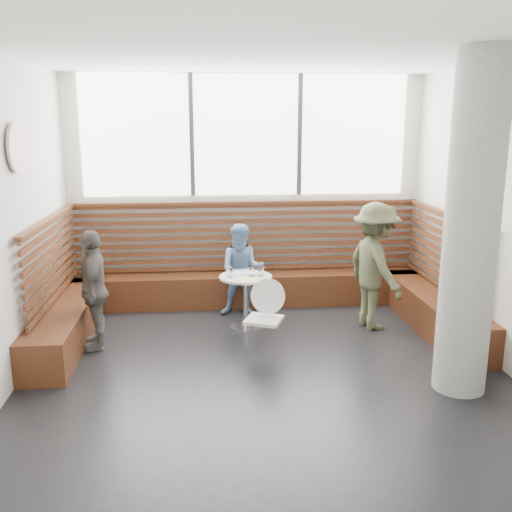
{
  "coord_description": "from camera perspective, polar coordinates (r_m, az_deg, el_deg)",
  "views": [
    {
      "loc": [
        -0.62,
        -5.57,
        2.55
      ],
      "look_at": [
        0.0,
        1.0,
        1.0
      ],
      "focal_mm": 40.0,
      "sensor_mm": 36.0,
      "label": 1
    }
  ],
  "objects": [
    {
      "name": "cafe_chair",
      "position": [
        6.41,
        0.72,
        -5.56
      ],
      "size": [
        0.4,
        0.39,
        0.84
      ],
      "rotation": [
        0.0,
        0.0,
        -0.39
      ],
      "color": "white",
      "rests_on": "ground"
    },
    {
      "name": "child_back",
      "position": [
        7.61,
        -1.38,
        -1.43
      ],
      "size": [
        0.67,
        0.55,
        1.25
      ],
      "primitive_type": "imported",
      "rotation": [
        0.0,
        0.0,
        -0.13
      ],
      "color": "#6E92C0",
      "rests_on": "ground"
    },
    {
      "name": "booth",
      "position": [
        7.67,
        -0.54,
        -3.0
      ],
      "size": [
        5.0,
        2.5,
        1.44
      ],
      "color": "#422110",
      "rests_on": "ground"
    },
    {
      "name": "menu_card",
      "position": [
        6.94,
        -0.83,
        -2.38
      ],
      "size": [
        0.23,
        0.18,
        0.0
      ],
      "primitive_type": "cube",
      "rotation": [
        0.0,
        0.0,
        -0.18
      ],
      "color": "#A5C64C",
      "rests_on": "cafe_table"
    },
    {
      "name": "plate_far",
      "position": [
        7.22,
        -0.62,
        -1.73
      ],
      "size": [
        0.2,
        0.2,
        0.01
      ],
      "primitive_type": "cylinder",
      "color": "white",
      "rests_on": "cafe_table"
    },
    {
      "name": "room",
      "position": [
        5.69,
        0.94,
        3.62
      ],
      "size": [
        5.0,
        5.0,
        3.2
      ],
      "color": "silver",
      "rests_on": "ground"
    },
    {
      "name": "cafe_table",
      "position": [
        7.17,
        -1.05,
        -3.49
      ],
      "size": [
        0.66,
        0.66,
        0.68
      ],
      "color": "silver",
      "rests_on": "ground"
    },
    {
      "name": "glass_left",
      "position": [
        7.08,
        -2.65,
        -1.68
      ],
      "size": [
        0.07,
        0.07,
        0.1
      ],
      "primitive_type": "cylinder",
      "color": "white",
      "rests_on": "cafe_table"
    },
    {
      "name": "concrete_column",
      "position": [
        5.63,
        20.75,
        2.65
      ],
      "size": [
        0.5,
        0.5,
        3.2
      ],
      "primitive_type": "cylinder",
      "color": "gray",
      "rests_on": "ground"
    },
    {
      "name": "glass_mid",
      "position": [
        7.11,
        -0.45,
        -1.59
      ],
      "size": [
        0.07,
        0.07,
        0.11
      ],
      "primitive_type": "cylinder",
      "color": "white",
      "rests_on": "cafe_table"
    },
    {
      "name": "adult_man",
      "position": [
        7.27,
        11.83,
        -1.0
      ],
      "size": [
        0.83,
        1.15,
        1.6
      ],
      "primitive_type": "imported",
      "rotation": [
        0.0,
        0.0,
        1.82
      ],
      "color": "#494E34",
      "rests_on": "ground"
    },
    {
      "name": "wall_art",
      "position": [
        6.25,
        -22.87,
        9.92
      ],
      "size": [
        0.03,
        0.5,
        0.5
      ],
      "primitive_type": "cylinder",
      "rotation": [
        0.0,
        1.57,
        0.0
      ],
      "color": "white",
      "rests_on": "room"
    },
    {
      "name": "glass_right",
      "position": [
        7.14,
        0.51,
        -1.49
      ],
      "size": [
        0.07,
        0.07,
        0.11
      ],
      "primitive_type": "cylinder",
      "color": "white",
      "rests_on": "cafe_table"
    },
    {
      "name": "plate_near",
      "position": [
        7.22,
        -2.02,
        -1.74
      ],
      "size": [
        0.18,
        0.18,
        0.01
      ],
      "primitive_type": "cylinder",
      "color": "white",
      "rests_on": "cafe_table"
    },
    {
      "name": "child_left",
      "position": [
        6.76,
        -15.9,
        -3.26
      ],
      "size": [
        0.43,
        0.85,
        1.38
      ],
      "primitive_type": "imported",
      "rotation": [
        0.0,
        0.0,
        -1.45
      ],
      "color": "#57524E",
      "rests_on": "ground"
    }
  ]
}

